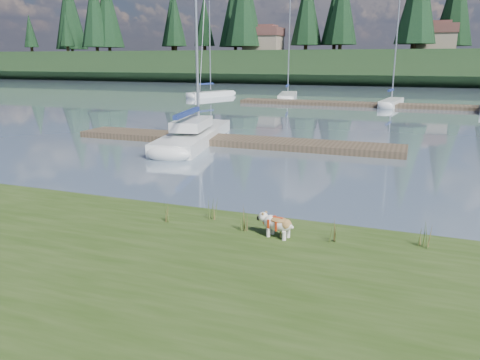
% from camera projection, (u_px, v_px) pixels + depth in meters
% --- Properties ---
extents(ground, '(200.00, 200.00, 0.00)m').
position_uv_depth(ground, '(365.00, 106.00, 40.06)').
color(ground, gray).
rests_on(ground, ground).
extents(bank, '(60.00, 9.00, 0.35)m').
position_uv_depth(bank, '(116.00, 304.00, 7.40)').
color(bank, '#33491B').
rests_on(bank, ground).
extents(ridge, '(200.00, 20.00, 5.00)m').
position_uv_depth(ridge, '(394.00, 68.00, 78.39)').
color(ridge, black).
rests_on(ridge, ground).
extents(bulldog, '(0.82, 0.42, 0.48)m').
position_uv_depth(bulldog, '(277.00, 223.00, 9.66)').
color(bulldog, silver).
rests_on(bulldog, bank).
extents(sailboat_main, '(3.72, 9.76, 13.69)m').
position_uv_depth(sailboat_main, '(198.00, 131.00, 23.43)').
color(sailboat_main, silver).
rests_on(sailboat_main, ground).
extents(dock_near, '(16.00, 2.00, 0.30)m').
position_uv_depth(dock_near, '(231.00, 141.00, 22.35)').
color(dock_near, '#4C3D2C').
rests_on(dock_near, ground).
extents(dock_far, '(26.00, 2.20, 0.30)m').
position_uv_depth(dock_far, '(389.00, 105.00, 39.34)').
color(dock_far, '#4C3D2C').
rests_on(dock_far, ground).
extents(sailboat_bg_0, '(3.62, 6.64, 9.76)m').
position_uv_depth(sailboat_bg_0, '(214.00, 94.00, 50.02)').
color(sailboat_bg_0, silver).
rests_on(sailboat_bg_0, ground).
extents(sailboat_bg_1, '(3.09, 8.01, 11.74)m').
position_uv_depth(sailboat_bg_1, '(288.00, 95.00, 47.66)').
color(sailboat_bg_1, silver).
rests_on(sailboat_bg_1, ground).
extents(sailboat_bg_2, '(1.91, 6.28, 9.49)m').
position_uv_depth(sailboat_bg_2, '(393.00, 102.00, 40.50)').
color(sailboat_bg_2, silver).
rests_on(sailboat_bg_2, ground).
extents(weed_0, '(0.17, 0.14, 0.52)m').
position_uv_depth(weed_0, '(214.00, 209.00, 10.80)').
color(weed_0, '#475B23').
rests_on(weed_0, bank).
extents(weed_1, '(0.17, 0.14, 0.58)m').
position_uv_depth(weed_1, '(244.00, 220.00, 10.01)').
color(weed_1, '#475B23').
rests_on(weed_1, bank).
extents(weed_2, '(0.17, 0.14, 0.62)m').
position_uv_depth(weed_2, '(335.00, 230.00, 9.41)').
color(weed_2, '#475B23').
rests_on(weed_2, bank).
extents(weed_3, '(0.17, 0.14, 0.48)m').
position_uv_depth(weed_3, '(167.00, 213.00, 10.60)').
color(weed_3, '#475B23').
rests_on(weed_3, bank).
extents(weed_4, '(0.17, 0.14, 0.38)m').
position_uv_depth(weed_4, '(284.00, 231.00, 9.64)').
color(weed_4, '#475B23').
rests_on(weed_4, bank).
extents(weed_5, '(0.17, 0.14, 0.59)m').
position_uv_depth(weed_5, '(425.00, 234.00, 9.19)').
color(weed_5, '#475B23').
rests_on(weed_5, bank).
extents(mud_lip, '(60.00, 0.50, 0.14)m').
position_uv_depth(mud_lip, '(223.00, 222.00, 11.41)').
color(mud_lip, '#33281C').
rests_on(mud_lip, ground).
extents(conifer_0, '(5.72, 5.72, 14.15)m').
position_uv_depth(conifer_0, '(95.00, 12.00, 89.12)').
color(conifer_0, '#382619').
rests_on(conifer_0, ridge).
extents(conifer_1, '(4.40, 4.40, 11.30)m').
position_uv_depth(conifer_1, '(175.00, 19.00, 87.98)').
color(conifer_1, '#382619').
rests_on(conifer_1, ridge).
extents(conifer_2, '(6.60, 6.60, 16.05)m').
position_uv_depth(conifer_2, '(244.00, 1.00, 79.59)').
color(conifer_2, '#382619').
rests_on(conifer_2, ridge).
extents(conifer_3, '(4.84, 4.84, 12.25)m').
position_uv_depth(conifer_3, '(336.00, 11.00, 78.56)').
color(conifer_3, '#382619').
rests_on(conifer_3, ridge).
extents(house_0, '(6.30, 5.30, 4.65)m').
position_uv_depth(house_0, '(264.00, 39.00, 81.95)').
color(house_0, gray).
rests_on(house_0, ridge).
extents(house_1, '(6.30, 5.30, 4.65)m').
position_uv_depth(house_1, '(436.00, 37.00, 73.32)').
color(house_1, gray).
rests_on(house_1, ridge).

